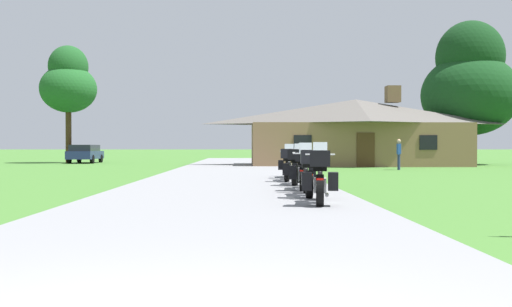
# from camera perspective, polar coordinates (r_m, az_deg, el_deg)

# --- Properties ---
(ground_plane) EXTENTS (500.00, 500.00, 0.00)m
(ground_plane) POSITION_cam_1_polar(r_m,az_deg,el_deg) (23.43, -2.44, -2.40)
(ground_plane) COLOR #42752D
(asphalt_driveway) EXTENTS (6.40, 80.00, 0.06)m
(asphalt_driveway) POSITION_cam_1_polar(r_m,az_deg,el_deg) (21.44, -2.56, -2.60)
(asphalt_driveway) COLOR gray
(asphalt_driveway) RESTS_ON ground
(motorcycle_white_nearest_to_camera) EXTENTS (0.89, 2.08, 1.30)m
(motorcycle_white_nearest_to_camera) POSITION_cam_1_polar(r_m,az_deg,el_deg) (12.19, 6.28, -2.36)
(motorcycle_white_nearest_to_camera) COLOR black
(motorcycle_white_nearest_to_camera) RESTS_ON asphalt_driveway
(motorcycle_black_second_in_row) EXTENTS (0.66, 2.08, 1.30)m
(motorcycle_black_second_in_row) POSITION_cam_1_polar(r_m,az_deg,el_deg) (14.14, 5.08, -1.90)
(motorcycle_black_second_in_row) COLOR black
(motorcycle_black_second_in_row) RESTS_ON asphalt_driveway
(motorcycle_yellow_third_in_row) EXTENTS (0.88, 2.08, 1.30)m
(motorcycle_yellow_third_in_row) POSITION_cam_1_polar(r_m,az_deg,el_deg) (16.20, 4.62, -1.61)
(motorcycle_yellow_third_in_row) COLOR black
(motorcycle_yellow_third_in_row) RESTS_ON asphalt_driveway
(motorcycle_white_fourth_in_row) EXTENTS (0.96, 2.07, 1.30)m
(motorcycle_white_fourth_in_row) POSITION_cam_1_polar(r_m,az_deg,el_deg) (18.35, 3.95, -1.35)
(motorcycle_white_fourth_in_row) COLOR black
(motorcycle_white_fourth_in_row) RESTS_ON asphalt_driveway
(motorcycle_white_fifth_in_row) EXTENTS (0.74, 2.08, 1.30)m
(motorcycle_white_fifth_in_row) POSITION_cam_1_polar(r_m,az_deg,el_deg) (20.42, 3.13, -1.11)
(motorcycle_white_fifth_in_row) COLOR black
(motorcycle_white_fifth_in_row) RESTS_ON asphalt_driveway
(motorcycle_blue_farthest_in_row) EXTENTS (0.84, 2.08, 1.30)m
(motorcycle_blue_farthest_in_row) POSITION_cam_1_polar(r_m,az_deg,el_deg) (22.56, 3.15, -0.97)
(motorcycle_blue_farthest_in_row) COLOR black
(motorcycle_blue_farthest_in_row) RESTS_ON asphalt_driveway
(stone_lodge) EXTENTS (14.63, 6.72, 5.31)m
(stone_lodge) POSITION_cam_1_polar(r_m,az_deg,el_deg) (39.42, 9.72, 2.13)
(stone_lodge) COLOR brown
(stone_lodge) RESTS_ON ground
(bystander_blue_shirt_near_lodge) EXTENTS (0.32, 0.53, 1.67)m
(bystander_blue_shirt_near_lodge) POSITION_cam_1_polar(r_m,az_deg,el_deg) (32.38, 13.79, 0.08)
(bystander_blue_shirt_near_lodge) COLOR navy
(bystander_blue_shirt_near_lodge) RESTS_ON ground
(tree_right_of_lodge) EXTENTS (6.74, 6.74, 10.14)m
(tree_right_of_lodge) POSITION_cam_1_polar(r_m,az_deg,el_deg) (44.11, 20.17, 6.44)
(tree_right_of_lodge) COLOR #422D19
(tree_right_of_lodge) RESTS_ON ground
(tree_left_far) EXTENTS (4.30, 4.30, 9.04)m
(tree_left_far) POSITION_cam_1_polar(r_m,az_deg,el_deg) (47.44, -17.87, 6.61)
(tree_left_far) COLOR #422D19
(tree_left_far) RESTS_ON ground
(parked_navy_suv_far_left) EXTENTS (1.98, 4.64, 1.40)m
(parked_navy_suv_far_left) POSITION_cam_1_polar(r_m,az_deg,el_deg) (46.64, -16.35, 0.05)
(parked_navy_suv_far_left) COLOR navy
(parked_navy_suv_far_left) RESTS_ON ground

